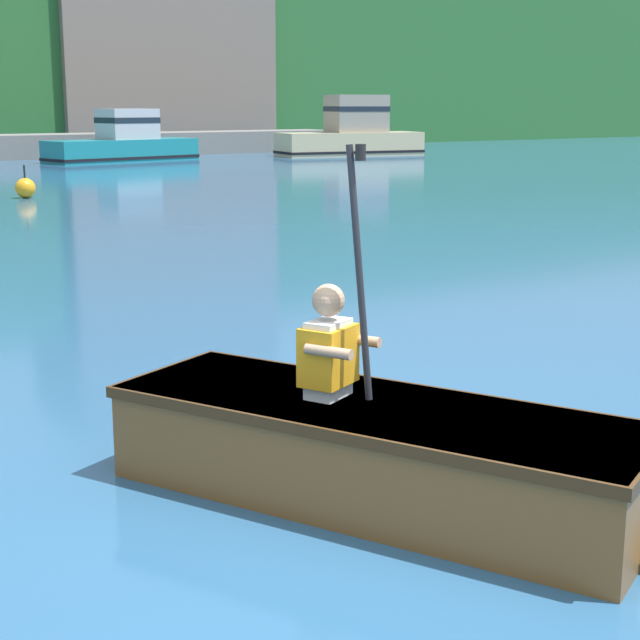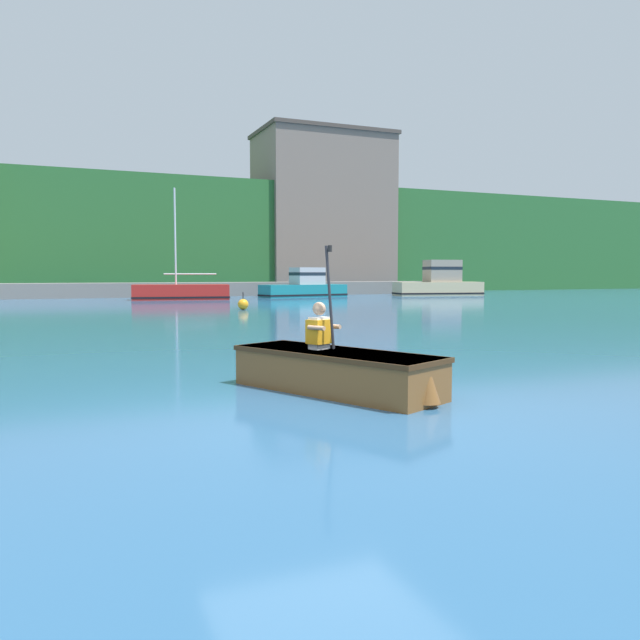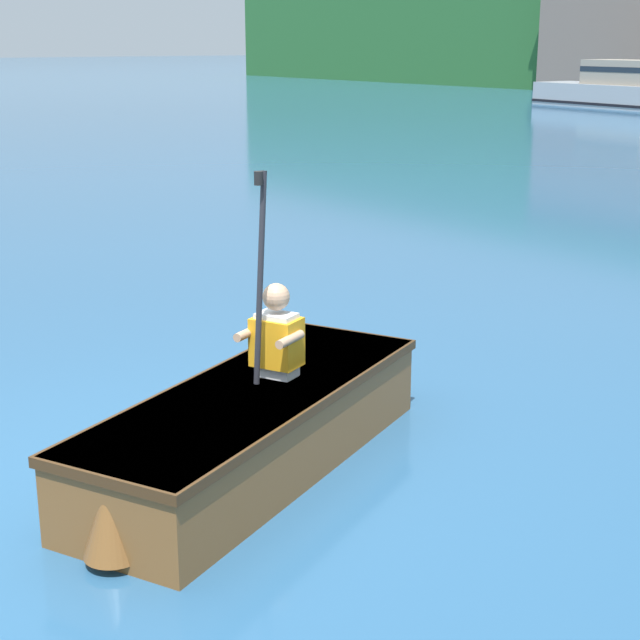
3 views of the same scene
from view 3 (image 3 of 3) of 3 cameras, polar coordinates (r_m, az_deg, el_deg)
The scene contains 4 objects.
ground_plane at distance 6.16m, azimuth -12.26°, elevation -8.85°, with size 300.00×300.00×0.00m, color #28567F.
moored_boat_dock_center_far at distance 41.23m, azimuth 17.03°, elevation 12.70°, with size 7.40×2.71×1.83m.
rowboat_foreground at distance 6.01m, azimuth -4.04°, elevation -6.17°, with size 2.02×2.93×0.52m.
person_paddler at distance 6.08m, azimuth -2.60°, elevation -0.85°, with size 0.43×0.43×1.30m.
Camera 3 is at (5.16, -2.20, 2.55)m, focal length 55.00 mm.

